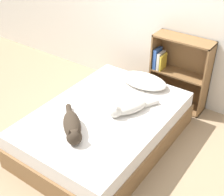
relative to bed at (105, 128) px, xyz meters
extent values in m
plane|color=#997F60|center=(0.00, 0.00, -0.20)|extent=(8.00, 8.00, 0.00)
cube|color=silver|center=(0.00, 1.29, 1.05)|extent=(8.00, 0.06, 2.50)
cube|color=brown|center=(0.00, 0.00, -0.08)|extent=(1.25, 1.81, 0.24)
cube|color=silver|center=(0.00, 0.00, 0.12)|extent=(1.21, 1.75, 0.17)
ellipsoid|color=white|center=(0.05, 0.70, 0.26)|extent=(0.57, 0.34, 0.11)
ellipsoid|color=beige|center=(0.21, 0.15, 0.26)|extent=(0.32, 0.42, 0.11)
sphere|color=beige|center=(0.13, 0.00, 0.27)|extent=(0.13, 0.13, 0.13)
cone|color=beige|center=(0.17, -0.01, 0.34)|extent=(0.04, 0.04, 0.03)
cone|color=beige|center=(0.10, 0.02, 0.34)|extent=(0.04, 0.04, 0.03)
cylinder|color=beige|center=(0.33, 0.38, 0.24)|extent=(0.13, 0.18, 0.06)
ellipsoid|color=#33281E|center=(-0.07, -0.42, 0.28)|extent=(0.42, 0.40, 0.14)
sphere|color=#33281E|center=(0.07, -0.54, 0.28)|extent=(0.14, 0.14, 0.14)
cone|color=#33281E|center=(0.09, -0.51, 0.35)|extent=(0.04, 0.04, 0.03)
cone|color=#33281E|center=(0.04, -0.57, 0.35)|extent=(0.04, 0.04, 0.03)
cylinder|color=#33281E|center=(-0.28, -0.23, 0.24)|extent=(0.18, 0.17, 0.06)
cube|color=brown|center=(-0.03, 1.12, 0.25)|extent=(0.02, 0.26, 0.91)
cube|color=brown|center=(0.65, 1.12, 0.25)|extent=(0.02, 0.26, 0.91)
cube|color=brown|center=(0.31, 1.12, -0.19)|extent=(0.70, 0.26, 0.02)
cube|color=brown|center=(0.31, 1.12, 0.70)|extent=(0.70, 0.26, 0.02)
cube|color=brown|center=(0.31, 1.12, 0.25)|extent=(0.66, 0.26, 0.02)
cube|color=brown|center=(0.31, 1.24, 0.25)|extent=(0.70, 0.02, 0.91)
cube|color=#2D519E|center=(0.02, 1.08, 0.39)|extent=(0.04, 0.16, 0.26)
cube|color=beige|center=(0.06, 1.08, 0.37)|extent=(0.04, 0.16, 0.22)
cube|color=gold|center=(0.10, 1.08, 0.36)|extent=(0.02, 0.16, 0.19)
camera|label=1|loc=(1.56, -2.07, 2.10)|focal=50.00mm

